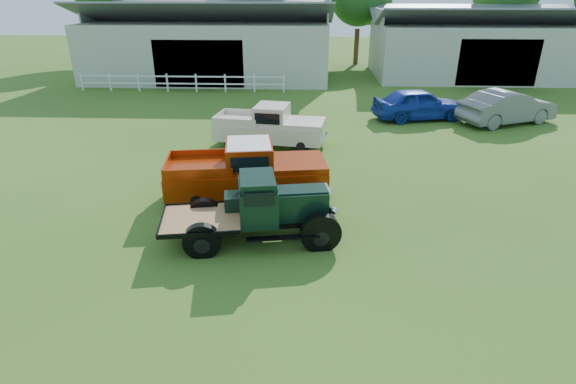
# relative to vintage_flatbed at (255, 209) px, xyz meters

# --- Properties ---
(ground) EXTENTS (120.00, 120.00, 0.00)m
(ground) POSITION_rel_vintage_flatbed_xyz_m (0.67, -0.28, -0.95)
(ground) COLOR #355618
(shed_left) EXTENTS (18.80, 10.20, 5.60)m
(shed_left) POSITION_rel_vintage_flatbed_xyz_m (-6.33, 25.72, 1.85)
(shed_left) COLOR #A0A38E
(shed_left) RESTS_ON ground
(shed_right) EXTENTS (16.80, 9.20, 5.20)m
(shed_right) POSITION_rel_vintage_flatbed_xyz_m (14.67, 26.72, 1.65)
(shed_right) COLOR #A0A38E
(shed_right) RESTS_ON ground
(fence_rail) EXTENTS (14.20, 0.16, 1.20)m
(fence_rail) POSITION_rel_vintage_flatbed_xyz_m (-7.33, 19.72, -0.35)
(fence_rail) COLOR white
(fence_rail) RESTS_ON ground
(tree_a) EXTENTS (6.30, 6.30, 10.50)m
(tree_a) POSITION_rel_vintage_flatbed_xyz_m (-17.33, 32.72, 4.30)
(tree_a) COLOR #193A12
(tree_a) RESTS_ON ground
(tree_c) EXTENTS (5.40, 5.40, 9.00)m
(tree_c) POSITION_rel_vintage_flatbed_xyz_m (5.67, 32.72, 3.55)
(tree_c) COLOR #193A12
(tree_c) RESTS_ON ground
(tree_d) EXTENTS (6.00, 6.00, 10.00)m
(tree_d) POSITION_rel_vintage_flatbed_xyz_m (18.67, 33.72, 4.05)
(tree_d) COLOR #193A12
(tree_d) RESTS_ON ground
(vintage_flatbed) EXTENTS (5.03, 2.67, 1.90)m
(vintage_flatbed) POSITION_rel_vintage_flatbed_xyz_m (0.00, 0.00, 0.00)
(vintage_flatbed) COLOR black
(vintage_flatbed) RESTS_ON ground
(red_pickup) EXTENTS (5.64, 2.86, 1.96)m
(red_pickup) POSITION_rel_vintage_flatbed_xyz_m (-0.59, 2.71, 0.03)
(red_pickup) COLOR #962505
(red_pickup) RESTS_ON ground
(white_pickup) EXTENTS (5.20, 2.66, 1.82)m
(white_pickup) POSITION_rel_vintage_flatbed_xyz_m (-0.30, 8.23, -0.04)
(white_pickup) COLOR beige
(white_pickup) RESTS_ON ground
(misc_car_blue) EXTENTS (5.18, 2.93, 1.66)m
(misc_car_blue) POSITION_rel_vintage_flatbed_xyz_m (7.30, 13.19, -0.12)
(misc_car_blue) COLOR navy
(misc_car_blue) RESTS_ON ground
(misc_car_grey) EXTENTS (5.48, 3.74, 1.71)m
(misc_car_grey) POSITION_rel_vintage_flatbed_xyz_m (11.69, 12.58, -0.09)
(misc_car_grey) COLOR slate
(misc_car_grey) RESTS_ON ground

